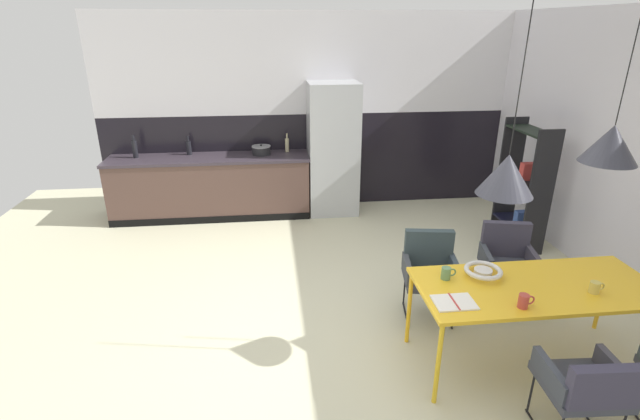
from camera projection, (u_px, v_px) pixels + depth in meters
ground_plane at (348, 339)px, 4.15m from camera, size 9.17×9.17×0.00m
back_wall_splashback_dark at (311, 160)px, 7.09m from camera, size 6.05×0.12×1.40m
back_wall_panel_upper at (311, 64)px, 6.57m from camera, size 6.05×0.12×1.40m
kitchen_counter at (211, 187)px, 6.70m from camera, size 2.81×0.63×0.88m
refrigerator_column at (333, 149)px, 6.70m from camera, size 0.71×0.60×1.88m
dining_table at (537, 290)px, 3.63m from camera, size 1.86×0.80×0.73m
armchair_head_of_table at (507, 255)px, 4.54m from camera, size 0.57×0.56×0.82m
armchair_by_stool at (589, 385)px, 2.96m from camera, size 0.51×0.50×0.72m
armchair_facing_counter at (430, 265)px, 4.37m from camera, size 0.55×0.54×0.81m
fruit_bowl at (483, 271)px, 3.74m from camera, size 0.30×0.30×0.07m
open_book at (454, 302)px, 3.38m from camera, size 0.30×0.22×0.02m
mug_tall_blue at (524, 301)px, 3.31m from camera, size 0.12×0.07×0.10m
mug_glass_clear at (446, 273)px, 3.69m from camera, size 0.12×0.08×0.10m
mug_dark_espresso at (595, 287)px, 3.50m from camera, size 0.12×0.07×0.09m
cooking_pot at (261, 150)px, 6.64m from camera, size 0.27×0.27×0.15m
bottle_vinegar_dark at (189, 147)px, 6.62m from camera, size 0.07×0.07×0.27m
bottle_wine_green at (287, 145)px, 6.77m from camera, size 0.06×0.06×0.27m
bottle_spice_small at (135, 148)px, 6.45m from camera, size 0.07×0.07×0.32m
open_shelf_unit at (524, 185)px, 5.73m from camera, size 0.30×0.79×1.54m
pendant_lamp_over_table_near at (506, 175)px, 3.28m from camera, size 0.40×0.40×1.28m
pendant_lamp_over_table_far at (611, 144)px, 3.29m from camera, size 0.39×0.39×1.07m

